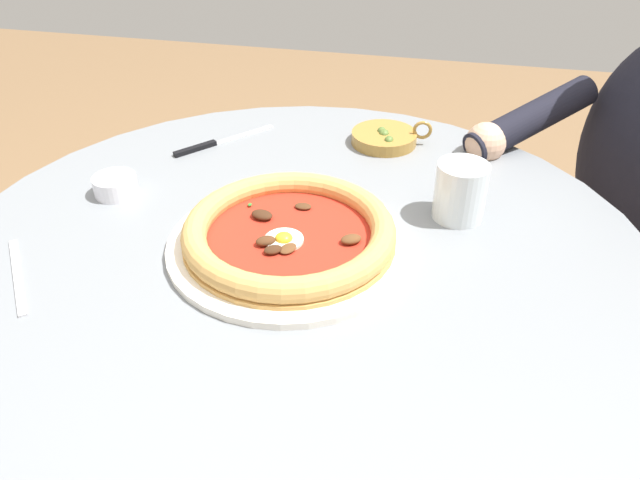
{
  "coord_description": "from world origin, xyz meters",
  "views": [
    {
      "loc": [
        0.66,
        0.18,
        1.21
      ],
      "look_at": [
        -0.02,
        0.03,
        0.73
      ],
      "focal_mm": 34.66,
      "sensor_mm": 36.0,
      "label": 1
    }
  ],
  "objects_px": {
    "dining_table": "(298,331)",
    "olive_pan": "(385,137)",
    "water_glass": "(460,195)",
    "ramekin_capers": "(115,185)",
    "fork_utensil": "(17,276)",
    "diner_person": "(632,260)",
    "steak_knife": "(211,144)",
    "pizza_on_plate": "(289,235)"
  },
  "relations": [
    {
      "from": "ramekin_capers",
      "to": "fork_utensil",
      "type": "distance_m",
      "value": 0.22
    },
    {
      "from": "dining_table",
      "to": "olive_pan",
      "type": "distance_m",
      "value": 0.39
    },
    {
      "from": "ramekin_capers",
      "to": "pizza_on_plate",
      "type": "bearing_deg",
      "value": 75.27
    },
    {
      "from": "ramekin_capers",
      "to": "olive_pan",
      "type": "distance_m",
      "value": 0.46
    },
    {
      "from": "dining_table",
      "to": "diner_person",
      "type": "distance_m",
      "value": 0.72
    },
    {
      "from": "steak_knife",
      "to": "fork_utensil",
      "type": "distance_m",
      "value": 0.42
    },
    {
      "from": "pizza_on_plate",
      "to": "steak_knife",
      "type": "bearing_deg",
      "value": -141.01
    },
    {
      "from": "dining_table",
      "to": "steak_knife",
      "type": "distance_m",
      "value": 0.38
    },
    {
      "from": "dining_table",
      "to": "ramekin_capers",
      "type": "xyz_separation_m",
      "value": [
        -0.08,
        -0.31,
        0.17
      ]
    },
    {
      "from": "dining_table",
      "to": "water_glass",
      "type": "relative_size",
      "value": 11.58
    },
    {
      "from": "pizza_on_plate",
      "to": "water_glass",
      "type": "height_order",
      "value": "water_glass"
    },
    {
      "from": "ramekin_capers",
      "to": "fork_utensil",
      "type": "xyz_separation_m",
      "value": [
        0.22,
        -0.02,
        -0.01
      ]
    },
    {
      "from": "steak_knife",
      "to": "olive_pan",
      "type": "relative_size",
      "value": 1.15
    },
    {
      "from": "ramekin_capers",
      "to": "fork_utensil",
      "type": "bearing_deg",
      "value": -6.38
    },
    {
      "from": "steak_knife",
      "to": "fork_utensil",
      "type": "relative_size",
      "value": 1.16
    },
    {
      "from": "fork_utensil",
      "to": "diner_person",
      "type": "distance_m",
      "value": 1.09
    },
    {
      "from": "pizza_on_plate",
      "to": "diner_person",
      "type": "relative_size",
      "value": 0.3
    },
    {
      "from": "pizza_on_plate",
      "to": "ramekin_capers",
      "type": "xyz_separation_m",
      "value": [
        -0.08,
        -0.3,
        -0.0
      ]
    },
    {
      "from": "dining_table",
      "to": "water_glass",
      "type": "distance_m",
      "value": 0.31
    },
    {
      "from": "olive_pan",
      "to": "ramekin_capers",
      "type": "bearing_deg",
      "value": -55.19
    },
    {
      "from": "ramekin_capers",
      "to": "dining_table",
      "type": "bearing_deg",
      "value": 75.56
    },
    {
      "from": "pizza_on_plate",
      "to": "diner_person",
      "type": "bearing_deg",
      "value": 126.36
    },
    {
      "from": "olive_pan",
      "to": "diner_person",
      "type": "relative_size",
      "value": 0.13
    },
    {
      "from": "pizza_on_plate",
      "to": "olive_pan",
      "type": "height_order",
      "value": "same"
    },
    {
      "from": "water_glass",
      "to": "ramekin_capers",
      "type": "relative_size",
      "value": 1.27
    },
    {
      "from": "dining_table",
      "to": "fork_utensil",
      "type": "relative_size",
      "value": 7.01
    },
    {
      "from": "pizza_on_plate",
      "to": "fork_utensil",
      "type": "bearing_deg",
      "value": -66.62
    },
    {
      "from": "diner_person",
      "to": "ramekin_capers",
      "type": "bearing_deg",
      "value": -68.37
    },
    {
      "from": "water_glass",
      "to": "fork_utensil",
      "type": "relative_size",
      "value": 0.61
    },
    {
      "from": "steak_knife",
      "to": "olive_pan",
      "type": "height_order",
      "value": "olive_pan"
    },
    {
      "from": "steak_knife",
      "to": "diner_person",
      "type": "distance_m",
      "value": 0.84
    },
    {
      "from": "olive_pan",
      "to": "diner_person",
      "type": "distance_m",
      "value": 0.56
    },
    {
      "from": "fork_utensil",
      "to": "diner_person",
      "type": "height_order",
      "value": "diner_person"
    },
    {
      "from": "ramekin_capers",
      "to": "diner_person",
      "type": "xyz_separation_m",
      "value": [
        -0.35,
        0.87,
        -0.25
      ]
    },
    {
      "from": "steak_knife",
      "to": "dining_table",
      "type": "bearing_deg",
      "value": 39.97
    },
    {
      "from": "dining_table",
      "to": "olive_pan",
      "type": "relative_size",
      "value": 6.94
    },
    {
      "from": "steak_knife",
      "to": "ramekin_capers",
      "type": "bearing_deg",
      "value": -23.6
    },
    {
      "from": "water_glass",
      "to": "olive_pan",
      "type": "height_order",
      "value": "water_glass"
    },
    {
      "from": "olive_pan",
      "to": "diner_person",
      "type": "bearing_deg",
      "value": 99.43
    },
    {
      "from": "steak_knife",
      "to": "ramekin_capers",
      "type": "height_order",
      "value": "ramekin_capers"
    },
    {
      "from": "water_glass",
      "to": "ramekin_capers",
      "type": "bearing_deg",
      "value": -84.56
    },
    {
      "from": "water_glass",
      "to": "ramekin_capers",
      "type": "distance_m",
      "value": 0.52
    }
  ]
}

